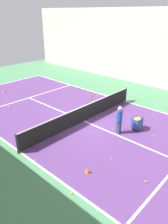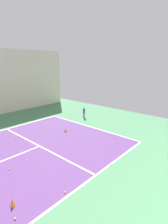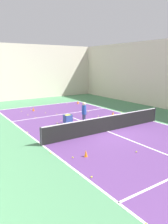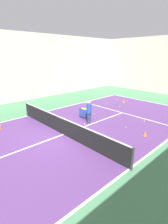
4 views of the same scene
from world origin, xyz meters
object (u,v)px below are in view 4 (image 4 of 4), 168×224
at_px(tennis_net, 63,126).
at_px(training_cone_0, 124,101).
at_px(coach_at_net, 89,110).
at_px(ball_cart, 84,111).

relative_size(tennis_net, training_cone_0, 27.11).
distance_m(tennis_net, coach_at_net, 2.45).
bearing_deg(ball_cart, tennis_net, -65.70).
bearing_deg(training_cone_0, tennis_net, -78.62).
relative_size(coach_at_net, training_cone_0, 4.68).
height_order(ball_cart, training_cone_0, ball_cart).
distance_m(tennis_net, ball_cart, 3.23).
xyz_separation_m(tennis_net, training_cone_0, (-1.76, 8.73, -0.37)).
bearing_deg(coach_at_net, training_cone_0, -152.65).
height_order(coach_at_net, ball_cart, coach_at_net).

